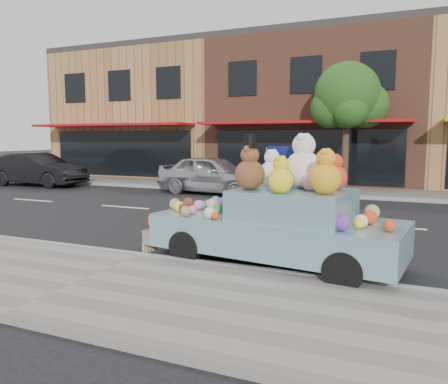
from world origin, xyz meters
The scene contains 11 objects.
ground centered at (0.00, 0.00, 0.00)m, with size 120.00×120.00×0.00m, color black.
near_sidewalk centered at (0.00, -6.50, 0.06)m, with size 60.00×3.00×0.12m, color gray.
far_sidewalk centered at (0.00, 6.50, 0.06)m, with size 60.00×3.00×0.12m, color gray.
near_kerb centered at (0.00, -5.00, 0.07)m, with size 60.00×0.12×0.13m, color gray.
far_kerb centered at (0.00, 5.00, 0.07)m, with size 60.00×0.12×0.13m, color gray.
storefront_left centered at (-10.00, 11.97, 3.64)m, with size 10.00×9.80×7.30m.
storefront_mid centered at (0.00, 11.97, 3.64)m, with size 10.00×9.80×7.30m.
street_tree centered at (2.03, 6.55, 3.69)m, with size 3.00×2.70×5.22m.
car_silver centered at (-2.83, 4.26, 0.78)m, with size 1.84×4.57×1.56m, color #AFAFB4.
car_dark centered at (-11.63, 3.72, 0.77)m, with size 1.64×4.70×1.55m, color black.
art_car centered at (2.38, -4.29, 0.82)m, with size 4.66×2.27×2.31m.
Camera 1 is at (4.47, -11.57, 2.22)m, focal length 35.00 mm.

